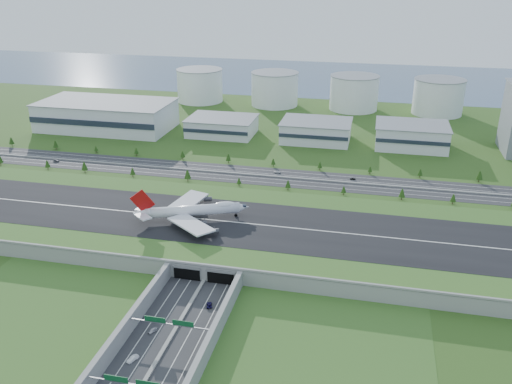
% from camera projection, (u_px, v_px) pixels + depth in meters
% --- Properties ---
extents(ground, '(1200.00, 1200.00, 0.00)m').
position_uv_depth(ground, '(231.00, 235.00, 307.11)').
color(ground, '#2E531A').
rests_on(ground, ground).
extents(airfield_deck, '(520.00, 100.00, 9.20)m').
position_uv_depth(airfield_deck, '(231.00, 228.00, 305.44)').
color(airfield_deck, gray).
rests_on(airfield_deck, ground).
extents(underpass_road, '(38.80, 120.40, 8.00)m').
position_uv_depth(underpass_road, '(166.00, 339.00, 216.35)').
color(underpass_road, '#28282B').
rests_on(underpass_road, ground).
extents(sign_gantry_near, '(38.70, 0.70, 9.80)m').
position_uv_depth(sign_gantry_near, '(169.00, 325.00, 218.93)').
color(sign_gantry_near, gray).
rests_on(sign_gantry_near, ground).
extents(north_expressway, '(560.00, 36.00, 0.12)m').
position_uv_depth(north_expressway, '(265.00, 176.00, 392.54)').
color(north_expressway, '#28282B').
rests_on(north_expressway, ground).
extents(tree_row, '(503.27, 48.69, 8.49)m').
position_uv_depth(tree_row, '(283.00, 172.00, 387.06)').
color(tree_row, '#3D2819').
rests_on(tree_row, ground).
extents(hangar_west, '(120.00, 60.00, 25.00)m').
position_uv_depth(hangar_west, '(107.00, 115.00, 503.34)').
color(hangar_west, silver).
rests_on(hangar_west, ground).
extents(hangar_mid_a, '(58.00, 42.00, 15.00)m').
position_uv_depth(hangar_mid_a, '(222.00, 126.00, 487.35)').
color(hangar_mid_a, silver).
rests_on(hangar_mid_a, ground).
extents(hangar_mid_b, '(58.00, 42.00, 17.00)m').
position_uv_depth(hangar_mid_b, '(316.00, 131.00, 469.64)').
color(hangar_mid_b, silver).
rests_on(hangar_mid_b, ground).
extents(hangar_mid_c, '(58.00, 42.00, 19.00)m').
position_uv_depth(hangar_mid_c, '(411.00, 136.00, 452.95)').
color(hangar_mid_c, silver).
rests_on(hangar_mid_c, ground).
extents(fuel_tank_a, '(50.00, 50.00, 35.00)m').
position_uv_depth(fuel_tank_a, '(200.00, 86.00, 603.66)').
color(fuel_tank_a, white).
rests_on(fuel_tank_a, ground).
extents(fuel_tank_b, '(50.00, 50.00, 35.00)m').
position_uv_depth(fuel_tank_b, '(275.00, 89.00, 586.34)').
color(fuel_tank_b, white).
rests_on(fuel_tank_b, ground).
extents(fuel_tank_c, '(50.00, 50.00, 35.00)m').
position_uv_depth(fuel_tank_c, '(354.00, 93.00, 569.01)').
color(fuel_tank_c, white).
rests_on(fuel_tank_c, ground).
extents(fuel_tank_d, '(50.00, 50.00, 35.00)m').
position_uv_depth(fuel_tank_d, '(438.00, 97.00, 551.68)').
color(fuel_tank_d, white).
rests_on(fuel_tank_d, ground).
extents(bay_water, '(1200.00, 260.00, 0.06)m').
position_uv_depth(bay_water, '(323.00, 77.00, 738.87)').
color(bay_water, '#3E5777').
rests_on(bay_water, ground).
extents(boeing_747, '(62.62, 58.03, 20.45)m').
position_uv_depth(boeing_747, '(192.00, 210.00, 304.80)').
color(boeing_747, white).
rests_on(boeing_747, airfield_deck).
extents(car_0, '(3.16, 4.76, 1.51)m').
position_uv_depth(car_0, '(153.00, 330.00, 225.28)').
color(car_0, silver).
rests_on(car_0, ground).
extents(car_1, '(3.76, 5.42, 1.69)m').
position_uv_depth(car_1, '(133.00, 359.00, 208.94)').
color(car_1, white).
rests_on(car_1, ground).
extents(car_2, '(3.74, 5.42, 1.38)m').
position_uv_depth(car_2, '(209.00, 305.00, 242.34)').
color(car_2, '#0E0B39').
rests_on(car_2, ground).
extents(car_4, '(4.78, 2.00, 1.62)m').
position_uv_depth(car_4, '(56.00, 161.00, 420.89)').
color(car_4, slate).
rests_on(car_4, ground).
extents(car_5, '(4.04, 1.50, 1.32)m').
position_uv_depth(car_5, '(353.00, 179.00, 385.66)').
color(car_5, black).
rests_on(car_5, ground).
extents(car_7, '(4.98, 2.18, 1.43)m').
position_uv_depth(car_7, '(277.00, 172.00, 398.25)').
color(car_7, silver).
rests_on(car_7, ground).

